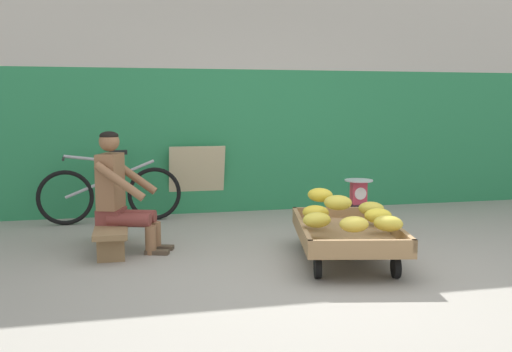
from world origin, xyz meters
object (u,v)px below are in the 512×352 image
Objects in this scene: plastic_crate at (358,221)px; weighing_scale at (359,193)px; banana_cart at (346,235)px; vendor_seated at (120,192)px; sign_board at (197,180)px; bicycle_near_left at (110,193)px; low_bench at (112,230)px.

weighing_scale reaches higher than plastic_crate.
banana_cart is 1.13m from weighing_scale.
banana_cart is 1.39× the size of vendor_seated.
plastic_crate is 0.41× the size of sign_board.
vendor_seated is 1.98m from sign_board.
vendor_seated is at bearing 157.18° from banana_cart.
vendor_seated is at bearing -176.36° from plastic_crate.
vendor_seated is at bearing -85.19° from bicycle_near_left.
sign_board is (1.03, 1.70, 0.23)m from low_bench.
plastic_crate is (2.48, 0.16, -0.42)m from vendor_seated.
weighing_scale is (0.00, -0.00, 0.30)m from plastic_crate.
plastic_crate is at bearing 90.00° from weighing_scale.
low_bench is at bearing -121.12° from sign_board.
sign_board is at bearing 61.37° from vendor_seated.
sign_board is (-1.53, 1.57, 0.28)m from plastic_crate.
weighing_scale is at bearing -25.54° from bicycle_near_left.
weighing_scale is (2.56, 0.13, 0.25)m from low_bench.
low_bench is 1.27× the size of sign_board.
bicycle_near_left is at bearing 94.81° from vendor_seated.
banana_cart is 2.14m from vendor_seated.
low_bench is at bearing -177.12° from weighing_scale.
sign_board is (0.94, 1.73, -0.13)m from vendor_seated.
plastic_crate reaches higher than low_bench.
vendor_seated is at bearing -176.38° from weighing_scale.
plastic_crate is 1.20× the size of weighing_scale.
sign_board is (1.06, 0.33, 0.08)m from bicycle_near_left.
banana_cart is 4.40× the size of plastic_crate.
vendor_seated reaches higher than bicycle_near_left.
vendor_seated reaches higher than plastic_crate.
vendor_seated is 1.42m from bicycle_near_left.
plastic_crate is 0.30m from weighing_scale.
bicycle_near_left reaches higher than low_bench.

